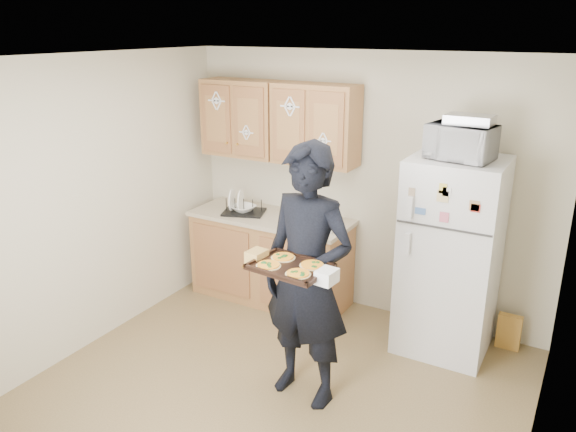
{
  "coord_description": "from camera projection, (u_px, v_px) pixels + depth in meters",
  "views": [
    {
      "loc": [
        1.91,
        -3.04,
        2.7
      ],
      "look_at": [
        -0.07,
        0.45,
        1.33
      ],
      "focal_mm": 35.0,
      "sensor_mm": 36.0,
      "label": 1
    }
  ],
  "objects": [
    {
      "name": "pizza_front_left",
      "position": [
        269.0,
        265.0,
        3.7
      ],
      "size": [
        0.17,
        0.17,
        0.02
      ],
      "primitive_type": "cylinder",
      "color": "orange",
      "rests_on": "baking_tray"
    },
    {
      "name": "wall_left",
      "position": [
        82.0,
        208.0,
        4.7
      ],
      "size": [
        0.04,
        3.6,
        2.5
      ],
      "primitive_type": "cube",
      "color": "beige",
      "rests_on": "floor"
    },
    {
      "name": "pizza_back_right",
      "position": [
        312.0,
        265.0,
        3.71
      ],
      "size": [
        0.17,
        0.17,
        0.02
      ],
      "primitive_type": "cylinder",
      "color": "orange",
      "rests_on": "baking_tray"
    },
    {
      "name": "baking_tray",
      "position": [
        290.0,
        268.0,
        3.71
      ],
      "size": [
        0.53,
        0.41,
        0.04
      ],
      "primitive_type": "cube",
      "rotation": [
        0.0,
        0.0,
        -0.09
      ],
      "color": "black",
      "rests_on": "person"
    },
    {
      "name": "soap_bottle",
      "position": [
        328.0,
        222.0,
        5.12
      ],
      "size": [
        0.1,
        0.1,
        0.19
      ],
      "primitive_type": "imported",
      "rotation": [
        0.0,
        0.0,
        0.18
      ],
      "color": "silver",
      "rests_on": "countertop"
    },
    {
      "name": "person",
      "position": [
        307.0,
        277.0,
        4.03
      ],
      "size": [
        0.76,
        0.54,
        1.97
      ],
      "primitive_type": "imported",
      "rotation": [
        0.0,
        0.0,
        -0.09
      ],
      "color": "black",
      "rests_on": "floor"
    },
    {
      "name": "floor",
      "position": [
        267.0,
        400.0,
        4.26
      ],
      "size": [
        3.6,
        3.6,
        0.0
      ],
      "primitive_type": "plane",
      "color": "brown",
      "rests_on": "ground"
    },
    {
      "name": "foil_pan",
      "position": [
        470.0,
        120.0,
        4.31
      ],
      "size": [
        0.36,
        0.26,
        0.07
      ],
      "primitive_type": "cube",
      "rotation": [
        0.0,
        0.0,
        -0.04
      ],
      "color": "#B4B3BB",
      "rests_on": "microwave"
    },
    {
      "name": "refrigerator",
      "position": [
        450.0,
        257.0,
        4.72
      ],
      "size": [
        0.75,
        0.7,
        1.7
      ],
      "primitive_type": "cube",
      "color": "silver",
      "rests_on": "floor"
    },
    {
      "name": "countertop",
      "position": [
        271.0,
        218.0,
        5.6
      ],
      "size": [
        1.64,
        0.64,
        0.04
      ],
      "primitive_type": "cube",
      "color": "tan",
      "rests_on": "base_cabinet"
    },
    {
      "name": "upper_cab_left",
      "position": [
        242.0,
        118.0,
        5.59
      ],
      "size": [
        0.8,
        0.33,
        0.75
      ],
      "primitive_type": "cube",
      "color": "olive",
      "rests_on": "wall_back"
    },
    {
      "name": "ceiling",
      "position": [
        262.0,
        59.0,
        3.46
      ],
      "size": [
        3.6,
        3.6,
        0.0
      ],
      "primitive_type": "plane",
      "color": "silver",
      "rests_on": "wall_back"
    },
    {
      "name": "base_cabinet",
      "position": [
        271.0,
        259.0,
        5.74
      ],
      "size": [
        1.6,
        0.6,
        0.86
      ],
      "primitive_type": "cube",
      "color": "olive",
      "rests_on": "floor"
    },
    {
      "name": "wall_right",
      "position": [
        548.0,
        309.0,
        3.02
      ],
      "size": [
        0.04,
        3.6,
        2.5
      ],
      "primitive_type": "cube",
      "color": "beige",
      "rests_on": "floor"
    },
    {
      "name": "dish_rack",
      "position": [
        244.0,
        205.0,
        5.65
      ],
      "size": [
        0.48,
        0.42,
        0.16
      ],
      "primitive_type": "cube",
      "rotation": [
        0.0,
        0.0,
        0.34
      ],
      "color": "black",
      "rests_on": "countertop"
    },
    {
      "name": "microwave",
      "position": [
        461.0,
        142.0,
        4.36
      ],
      "size": [
        0.54,
        0.41,
        0.27
      ],
      "primitive_type": "imported",
      "rotation": [
        0.0,
        0.0,
        -0.16
      ],
      "color": "silver",
      "rests_on": "refrigerator"
    },
    {
      "name": "cereal_box",
      "position": [
        509.0,
        332.0,
        4.9
      ],
      "size": [
        0.2,
        0.07,
        0.32
      ],
      "primitive_type": "cube",
      "color": "#DCC74D",
      "rests_on": "floor"
    },
    {
      "name": "wall_front",
      "position": [
        41.0,
        386.0,
        2.38
      ],
      "size": [
        3.6,
        0.04,
        2.5
      ],
      "primitive_type": "cube",
      "color": "beige",
      "rests_on": "floor"
    },
    {
      "name": "bowl",
      "position": [
        243.0,
        208.0,
        5.66
      ],
      "size": [
        0.29,
        0.29,
        0.06
      ],
      "primitive_type": "imported",
      "rotation": [
        0.0,
        0.0,
        -0.24
      ],
      "color": "white",
      "rests_on": "dish_rack"
    },
    {
      "name": "pizza_front_right",
      "position": [
        298.0,
        274.0,
        3.58
      ],
      "size": [
        0.17,
        0.17,
        0.02
      ],
      "primitive_type": "cylinder",
      "color": "orange",
      "rests_on": "baking_tray"
    },
    {
      "name": "upper_cab_right",
      "position": [
        316.0,
        125.0,
        5.21
      ],
      "size": [
        0.8,
        0.33,
        0.75
      ],
      "primitive_type": "cube",
      "color": "olive",
      "rests_on": "wall_back"
    },
    {
      "name": "wall_back",
      "position": [
        364.0,
        186.0,
        5.34
      ],
      "size": [
        3.6,
        0.04,
        2.5
      ],
      "primitive_type": "cube",
      "color": "beige",
      "rests_on": "floor"
    },
    {
      "name": "pizza_back_left",
      "position": [
        283.0,
        257.0,
        3.83
      ],
      "size": [
        0.17,
        0.17,
        0.02
      ],
      "primitive_type": "cylinder",
      "color": "orange",
      "rests_on": "baking_tray"
    }
  ]
}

